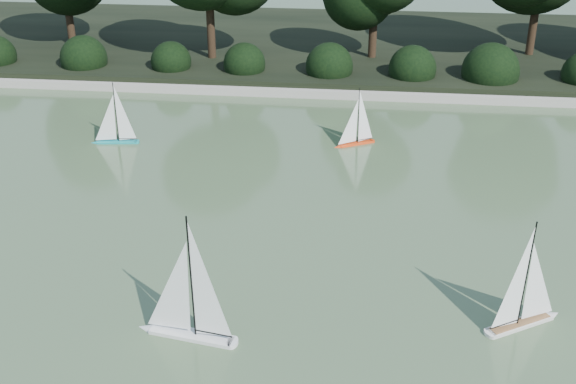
{
  "coord_description": "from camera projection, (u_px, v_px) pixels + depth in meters",
  "views": [
    {
      "loc": [
        0.88,
        -6.6,
        5.22
      ],
      "look_at": [
        -0.15,
        2.6,
        0.7
      ],
      "focal_mm": 45.0,
      "sensor_mm": 36.0,
      "label": 1
    }
  ],
  "objects": [
    {
      "name": "ground",
      "position": [
        276.0,
        346.0,
        8.27
      ],
      "size": [
        80.0,
        80.0,
        0.0
      ],
      "primitive_type": "plane",
      "color": "#394E2F",
      "rests_on": "ground"
    },
    {
      "name": "pond_coping",
      "position": [
        326.0,
        93.0,
        16.27
      ],
      "size": [
        40.0,
        0.35,
        0.18
      ],
      "primitive_type": "cube",
      "color": "gray",
      "rests_on": "ground"
    },
    {
      "name": "far_bank",
      "position": [
        335.0,
        45.0,
        19.82
      ],
      "size": [
        40.0,
        8.0,
        0.3
      ],
      "primitive_type": "cube",
      "color": "black",
      "rests_on": "ground"
    },
    {
      "name": "shrub_hedge",
      "position": [
        329.0,
        66.0,
        16.92
      ],
      "size": [
        29.1,
        1.1,
        1.1
      ],
      "color": "black",
      "rests_on": "ground"
    },
    {
      "name": "sailboat_white_a",
      "position": [
        183.0,
        316.0,
        8.34
      ],
      "size": [
        1.27,
        0.41,
        1.73
      ],
      "color": "silver",
      "rests_on": "ground"
    },
    {
      "name": "sailboat_white_b",
      "position": [
        528.0,
        307.0,
        8.55
      ],
      "size": [
        1.03,
        0.71,
        1.53
      ],
      "color": "silver",
      "rests_on": "ground"
    },
    {
      "name": "sailboat_orange",
      "position": [
        353.0,
        136.0,
        13.67
      ],
      "size": [
        0.81,
        0.52,
        1.18
      ],
      "color": "#E63E13",
      "rests_on": "ground"
    },
    {
      "name": "sailboat_teal",
      "position": [
        113.0,
        133.0,
        13.75
      ],
      "size": [
        0.94,
        0.26,
        1.28
      ],
      "color": "teal",
      "rests_on": "ground"
    }
  ]
}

